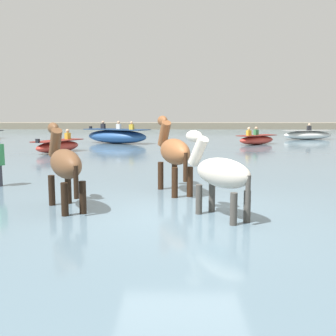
{
  "coord_description": "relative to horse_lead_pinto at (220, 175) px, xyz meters",
  "views": [
    {
      "loc": [
        -0.18,
        -7.49,
        2.23
      ],
      "look_at": [
        -0.29,
        2.57,
        0.84
      ],
      "focal_mm": 43.74,
      "sensor_mm": 36.0,
      "label": 1
    }
  ],
  "objects": [
    {
      "name": "boat_near_port",
      "position": [
        -4.2,
        17.39,
        -0.34
      ],
      "size": [
        4.32,
        3.23,
        1.33
      ],
      "color": "#28518E",
      "rests_on": "water_surface"
    },
    {
      "name": "horse_flank_bay",
      "position": [
        -2.94,
        0.64,
        0.08
      ],
      "size": [
        1.2,
        1.75,
        2.01
      ],
      "color": "brown",
      "rests_on": "ground"
    },
    {
      "name": "horse_trailing_chestnut",
      "position": [
        -0.82,
        2.31,
        0.15
      ],
      "size": [
        0.97,
        1.95,
        2.13
      ],
      "color": "brown",
      "rests_on": "ground"
    },
    {
      "name": "water_surface",
      "position": [
        -0.66,
        10.28,
        -0.94
      ],
      "size": [
        90.0,
        90.0,
        0.34
      ],
      "primitive_type": "cube",
      "color": "slate",
      "rests_on": "ground"
    },
    {
      "name": "boat_mid_outer",
      "position": [
        4.04,
        16.57,
        -0.48
      ],
      "size": [
        2.68,
        2.35,
        1.02
      ],
      "color": "#BC382D",
      "rests_on": "water_surface"
    },
    {
      "name": "boat_far_inshore",
      "position": [
        8.43,
        20.92,
        -0.45
      ],
      "size": [
        3.57,
        1.66,
        1.11
      ],
      "color": "silver",
      "rests_on": "water_surface"
    },
    {
      "name": "far_shoreline",
      "position": [
        -0.66,
        38.23,
        -0.59
      ],
      "size": [
        80.0,
        2.4,
        1.03
      ],
      "primitive_type": "cube",
      "color": "gray",
      "rests_on": "ground"
    },
    {
      "name": "ground_plane",
      "position": [
        -0.66,
        0.28,
        -1.11
      ],
      "size": [
        120.0,
        120.0,
        0.0
      ],
      "primitive_type": "plane",
      "color": "#756B56"
    },
    {
      "name": "horse_lead_pinto",
      "position": [
        0.0,
        0.0,
        0.0
      ],
      "size": [
        1.24,
        1.58,
        1.88
      ],
      "color": "beige",
      "rests_on": "ground"
    },
    {
      "name": "boat_mid_channel",
      "position": [
        -6.19,
        11.8,
        -0.47
      ],
      "size": [
        2.02,
        2.96,
        1.06
      ],
      "color": "#BC382D",
      "rests_on": "water_surface"
    }
  ]
}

